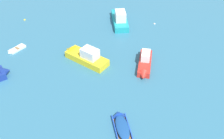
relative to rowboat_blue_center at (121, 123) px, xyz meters
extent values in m
cube|color=#99754C|center=(0.29, -0.67, -0.27)|extent=(2.64, 3.86, 0.10)
cube|color=blue|center=(-0.36, -0.95, -0.13)|extent=(1.57, 3.52, 0.40)
cube|color=blue|center=(0.94, -0.40, -0.13)|extent=(1.57, 3.52, 0.40)
cone|color=blue|center=(-0.49, 1.14, -0.11)|extent=(1.59, 1.33, 1.35)
cube|color=#937047|center=(0.36, -0.85, -0.05)|extent=(1.32, 0.86, 0.03)
ellipsoid|color=#19478C|center=(0.29, -0.67, 0.21)|extent=(2.46, 3.55, 0.39)
cone|color=navy|center=(-15.68, 4.92, 0.17)|extent=(2.09, 2.08, 1.76)
cube|color=red|center=(1.30, 10.40, 0.06)|extent=(1.76, 5.21, 0.77)
cone|color=red|center=(1.40, 7.72, 0.10)|extent=(1.36, 1.08, 1.32)
cube|color=white|center=(1.28, 10.91, 0.94)|extent=(1.20, 1.90, 0.99)
cube|color=black|center=(1.31, 10.09, 1.14)|extent=(1.07, 0.19, 0.44)
cube|color=beige|center=(-16.98, 10.29, -0.29)|extent=(1.79, 2.47, 0.07)
cube|color=white|center=(-16.54, 10.09, -0.19)|extent=(1.06, 2.20, 0.27)
cube|color=white|center=(-17.43, 10.49, -0.19)|extent=(1.06, 2.20, 0.27)
cube|color=white|center=(-16.48, 11.38, -0.19)|extent=(0.91, 0.49, 0.27)
cone|color=white|center=(-17.51, 9.16, -0.18)|extent=(1.08, 0.89, 0.93)
cube|color=#937047|center=(-16.93, 10.40, -0.14)|extent=(0.90, 0.59, 0.03)
cube|color=yellow|center=(-6.43, 9.72, 0.13)|extent=(6.41, 4.42, 0.91)
cone|color=yellow|center=(-9.31, 11.01, 0.18)|extent=(1.84, 2.13, 1.79)
cube|color=white|center=(-5.88, 9.47, 1.23)|extent=(2.62, 2.29, 1.29)
cube|color=black|center=(-6.76, 9.87, 1.49)|extent=(0.76, 1.40, 0.57)
cube|color=teal|center=(-4.04, 20.89, 0.16)|extent=(4.05, 6.79, 0.96)
cone|color=teal|center=(-5.04, 24.07, 0.21)|extent=(2.17, 1.79, 1.87)
cube|color=white|center=(-3.84, 20.27, 1.38)|extent=(2.22, 2.69, 1.47)
cube|color=black|center=(-4.15, 21.25, 1.67)|extent=(1.50, 0.64, 0.65)
sphere|color=silver|center=(1.62, 21.87, -0.32)|extent=(0.33, 0.33, 0.33)
sphere|color=yellow|center=(-20.00, 18.65, -0.32)|extent=(0.35, 0.35, 0.35)
camera|label=1|loc=(2.74, -17.22, 21.13)|focal=42.15mm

